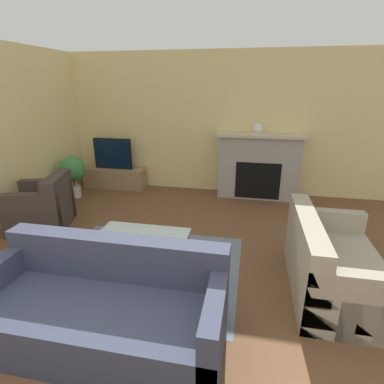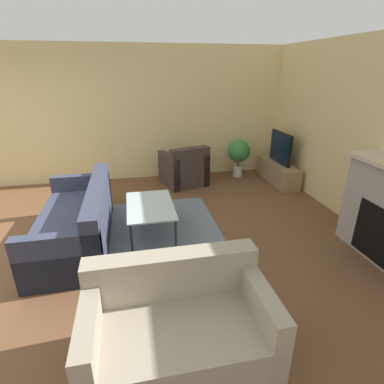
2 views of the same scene
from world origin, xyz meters
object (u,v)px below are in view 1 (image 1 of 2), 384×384
(couch_sectional, at_px, (104,309))
(armchair_by_window, at_px, (43,208))
(couch_loveseat, at_px, (331,266))
(mantel_clock, at_px, (258,128))
(coffee_table, at_px, (141,240))
(tv, at_px, (113,154))
(potted_plant, at_px, (72,171))

(couch_sectional, xyz_separation_m, armchair_by_window, (-1.93, 1.83, 0.01))
(couch_loveseat, distance_m, armchair_by_window, 4.05)
(couch_loveseat, bearing_deg, couch_sectional, 117.14)
(mantel_clock, bearing_deg, coffee_table, -114.13)
(tv, bearing_deg, potted_plant, -126.63)
(couch_sectional, bearing_deg, coffee_table, 91.91)
(potted_plant, distance_m, mantel_clock, 3.59)
(coffee_table, distance_m, mantel_clock, 3.25)
(armchair_by_window, bearing_deg, mantel_clock, 106.35)
(couch_sectional, bearing_deg, mantel_clock, 72.06)
(armchair_by_window, bearing_deg, coffee_table, 50.14)
(tv, bearing_deg, couch_sectional, -66.31)
(tv, bearing_deg, armchair_by_window, -97.75)
(coffee_table, bearing_deg, tv, 120.19)
(couch_sectional, xyz_separation_m, coffee_table, (-0.03, 0.99, 0.12))
(couch_sectional, bearing_deg, tv, 113.69)
(tv, distance_m, potted_plant, 0.89)
(couch_sectional, bearing_deg, potted_plant, 125.20)
(couch_sectional, distance_m, potted_plant, 3.79)
(couch_loveseat, height_order, armchair_by_window, same)
(couch_loveseat, xyz_separation_m, armchair_by_window, (-3.97, 0.78, 0.01))
(tv, bearing_deg, couch_loveseat, -36.45)
(couch_loveseat, bearing_deg, potted_plant, 64.21)
(couch_loveseat, relative_size, mantel_clock, 7.20)
(tv, height_order, mantel_clock, mantel_clock)
(coffee_table, bearing_deg, couch_loveseat, 1.68)
(tv, relative_size, coffee_table, 0.76)
(tv, xyz_separation_m, armchair_by_window, (-0.27, -1.96, -0.44))
(mantel_clock, bearing_deg, couch_loveseat, -73.86)
(couch_loveseat, relative_size, coffee_table, 1.38)
(mantel_clock, bearing_deg, tv, -179.12)
(couch_loveseat, distance_m, potted_plant, 4.70)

